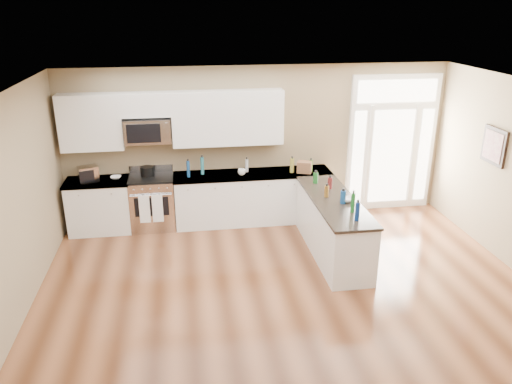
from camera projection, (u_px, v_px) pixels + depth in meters
ground at (310, 345)px, 5.91m from camera, size 8.00×8.00×0.00m
room_shell at (316, 213)px, 5.31m from camera, size 8.00×8.00×8.00m
back_cabinet_left at (100, 207)px, 8.77m from camera, size 1.10×0.66×0.94m
back_cabinet_right at (253, 199)px, 9.15m from camera, size 2.85×0.66×0.94m
peninsula_cabinet at (333, 228)px, 7.96m from camera, size 0.69×2.32×0.94m
upper_cabinet_left at (91, 122)px, 8.37m from camera, size 1.04×0.33×0.95m
upper_cabinet_right at (228, 118)px, 8.69m from camera, size 1.94×0.33×0.95m
upper_cabinet_short at (146, 104)px, 8.40m from camera, size 0.82×0.33×0.40m
microwave at (148, 130)px, 8.52m from camera, size 0.78×0.41×0.42m
entry_door at (391, 144)px, 9.46m from camera, size 1.70×0.10×2.60m
wall_art_near at (494, 146)px, 7.83m from camera, size 0.05×0.58×0.58m
kitchen_range at (153, 202)px, 8.88m from camera, size 0.77×0.68×1.08m
stockpot at (147, 171)px, 8.76m from camera, size 0.30×0.30×0.18m
toaster_oven at (88, 174)px, 8.50m from camera, size 0.38×0.34×0.27m
cardboard_box at (304, 167)px, 8.95m from camera, size 0.30×0.26×0.21m
bowl_left at (116, 177)px, 8.66m from camera, size 0.19×0.19×0.04m
bowl_peninsula at (347, 200)px, 7.66m from camera, size 0.22×0.22×0.06m
cup_counter at (242, 172)px, 8.84m from camera, size 0.14×0.14×0.11m
counter_bottles at (297, 181)px, 8.20m from camera, size 2.39×2.43×0.31m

